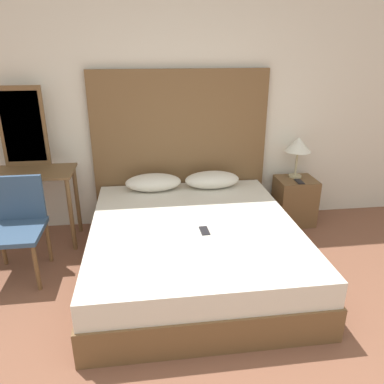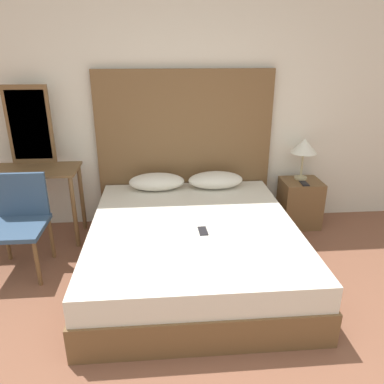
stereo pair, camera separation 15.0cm
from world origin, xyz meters
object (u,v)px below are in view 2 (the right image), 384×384
at_px(bed, 193,247).
at_px(nightstand, 299,203).
at_px(vanity_desk, 31,183).
at_px(phone_on_bed, 203,231).
at_px(table_lamp, 304,147).
at_px(phone_on_nightstand, 304,183).
at_px(chair, 19,218).

bearing_deg(bed, nightstand, 33.16).
xyz_separation_m(nightstand, vanity_desk, (-2.85, -0.10, 0.37)).
bearing_deg(bed, phone_on_bed, -67.53).
height_order(bed, table_lamp, table_lamp).
height_order(nightstand, phone_on_nightstand, phone_on_nightstand).
height_order(phone_on_nightstand, vanity_desk, vanity_desk).
height_order(nightstand, vanity_desk, vanity_desk).
bearing_deg(vanity_desk, table_lamp, 3.59).
bearing_deg(vanity_desk, chair, -86.03).
xyz_separation_m(bed, chair, (-1.53, 0.20, 0.26)).
distance_m(table_lamp, phone_on_nightstand, 0.40).
xyz_separation_m(nightstand, phone_on_nightstand, (-0.01, -0.09, 0.27)).
bearing_deg(phone_on_bed, table_lamp, 41.43).
xyz_separation_m(table_lamp, chair, (-2.82, -0.71, -0.40)).
bearing_deg(nightstand, vanity_desk, -177.90).
bearing_deg(table_lamp, nightstand, -96.68).
bearing_deg(table_lamp, phone_on_bed, -138.57).
relative_size(nightstand, table_lamp, 1.16).
distance_m(nightstand, chair, 2.89).
xyz_separation_m(bed, phone_on_nightstand, (1.27, 0.74, 0.30)).
relative_size(bed, nightstand, 3.89).
distance_m(phone_on_bed, vanity_desk, 1.88).
distance_m(nightstand, table_lamp, 0.63).
height_order(phone_on_nightstand, chair, chair).
distance_m(phone_on_nightstand, vanity_desk, 2.84).
bearing_deg(table_lamp, bed, -144.73).
xyz_separation_m(phone_on_bed, vanity_desk, (-1.64, 0.90, 0.15)).
distance_m(phone_on_bed, phone_on_nightstand, 1.51).
relative_size(phone_on_bed, table_lamp, 0.33).
bearing_deg(table_lamp, chair, -165.83).
xyz_separation_m(nightstand, table_lamp, (0.01, 0.07, 0.63)).
distance_m(bed, nightstand, 1.53).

